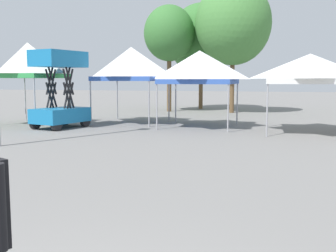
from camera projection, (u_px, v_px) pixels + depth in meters
canopy_tent_far_left at (28, 60)px, 18.36m from camera, size 2.95×2.95×3.71m
canopy_tent_behind_center at (131, 64)px, 19.00m from camera, size 3.04×3.04×3.56m
canopy_tent_left_of_center at (200, 67)px, 17.31m from camera, size 3.07×3.07×3.27m
canopy_tent_far_right at (310, 69)px, 15.44m from camera, size 3.38×3.38×3.02m
scissor_lift at (60, 104)px, 17.13m from camera, size 1.88×2.56×3.23m
tree_behind_tents_right at (233, 23)px, 24.56m from camera, size 4.59×4.59×7.97m
tree_behind_tents_left at (201, 40)px, 28.05m from camera, size 4.49×4.49×7.27m
tree_behind_tents_center at (169, 34)px, 25.67m from camera, size 3.21×3.21×6.73m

